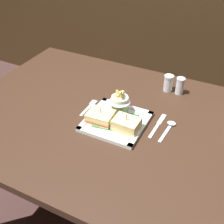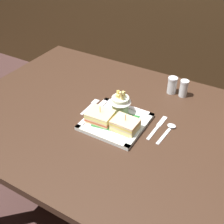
{
  "view_description": "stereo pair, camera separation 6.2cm",
  "coord_description": "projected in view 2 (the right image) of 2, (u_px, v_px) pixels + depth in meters",
  "views": [
    {
      "loc": [
        0.43,
        -0.83,
        1.46
      ],
      "look_at": [
        0.02,
        -0.01,
        0.77
      ],
      "focal_mm": 45.73,
      "sensor_mm": 36.0,
      "label": 1
    },
    {
      "loc": [
        0.48,
        -0.8,
        1.46
      ],
      "look_at": [
        0.02,
        -0.01,
        0.77
      ],
      "focal_mm": 45.73,
      "sensor_mm": 36.0,
      "label": 2
    }
  ],
  "objects": [
    {
      "name": "salt_shaker",
      "position": [
        172.0,
        86.0,
        1.31
      ],
      "size": [
        0.04,
        0.04,
        0.08
      ],
      "color": "silver",
      "rests_on": "dining_table"
    },
    {
      "name": "pepper_shaker",
      "position": [
        184.0,
        89.0,
        1.29
      ],
      "size": [
        0.04,
        0.04,
        0.08
      ],
      "color": "silver",
      "rests_on": "dining_table"
    },
    {
      "name": "dining_table",
      "position": [
        109.0,
        140.0,
        1.26
      ],
      "size": [
        1.26,
        0.91,
        0.73
      ],
      "color": "#382418",
      "rests_on": "ground_plane"
    },
    {
      "name": "sandwich_half_right",
      "position": [
        125.0,
        125.0,
        1.09
      ],
      "size": [
        0.1,
        0.08,
        0.07
      ],
      "color": "#E1C37C",
      "rests_on": "square_plate"
    },
    {
      "name": "ground_plane",
      "position": [
        109.0,
        218.0,
        1.62
      ],
      "size": [
        6.0,
        6.0,
        0.0
      ],
      "primitive_type": "plane",
      "color": "#3E2724"
    },
    {
      "name": "fork",
      "position": [
        91.0,
        106.0,
        1.24
      ],
      "size": [
        0.02,
        0.13,
        0.0
      ],
      "color": "silver",
      "rests_on": "dining_table"
    },
    {
      "name": "knife",
      "position": [
        158.0,
        127.0,
        1.13
      ],
      "size": [
        0.02,
        0.17,
        0.0
      ],
      "color": "silver",
      "rests_on": "dining_table"
    },
    {
      "name": "spoon",
      "position": [
        169.0,
        129.0,
        1.11
      ],
      "size": [
        0.04,
        0.14,
        0.01
      ],
      "color": "silver",
      "rests_on": "dining_table"
    },
    {
      "name": "square_plate",
      "position": [
        116.0,
        122.0,
        1.15
      ],
      "size": [
        0.24,
        0.24,
        0.02
      ],
      "color": "white",
      "rests_on": "dining_table"
    },
    {
      "name": "fries_cup",
      "position": [
        120.0,
        102.0,
        1.16
      ],
      "size": [
        0.09,
        0.09,
        0.11
      ],
      "color": "silver",
      "rests_on": "square_plate"
    },
    {
      "name": "sandwich_half_left",
      "position": [
        100.0,
        116.0,
        1.14
      ],
      "size": [
        0.11,
        0.09,
        0.07
      ],
      "color": "#DAC188",
      "rests_on": "square_plate"
    }
  ]
}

